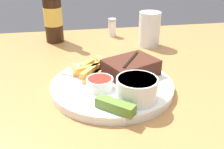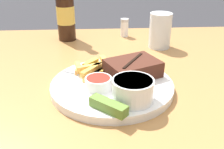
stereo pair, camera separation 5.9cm
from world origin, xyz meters
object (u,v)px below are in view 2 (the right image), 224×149
(fork_utensil, at_px, (85,75))
(knife_utensil, at_px, (115,75))
(dinner_plate, at_px, (112,86))
(pickle_spear, at_px, (108,106))
(dipping_sauce_cup, at_px, (98,82))
(salt_shaker, at_px, (124,28))
(beer_bottle, at_px, (66,14))
(drinking_glass, at_px, (160,31))
(steak_portion, at_px, (133,68))
(coleslaw_cup, at_px, (133,89))

(fork_utensil, xyz_separation_m, knife_utensil, (0.07, -0.00, 0.00))
(dinner_plate, relative_size, pickle_spear, 3.78)
(knife_utensil, bearing_deg, dipping_sauce_cup, -171.71)
(salt_shaker, bearing_deg, beer_bottle, -173.38)
(drinking_glass, bearing_deg, dinner_plate, -121.93)
(pickle_spear, relative_size, knife_utensil, 0.56)
(pickle_spear, distance_m, fork_utensil, 0.16)
(fork_utensil, xyz_separation_m, beer_bottle, (-0.07, 0.34, 0.07))
(beer_bottle, bearing_deg, steak_portion, -61.13)
(dipping_sauce_cup, bearing_deg, knife_utensil, 55.57)
(steak_portion, height_order, fork_utensil, steak_portion)
(coleslaw_cup, relative_size, beer_bottle, 0.33)
(drinking_glass, bearing_deg, fork_utensil, -134.51)
(fork_utensil, height_order, salt_shaker, salt_shaker)
(coleslaw_cup, distance_m, fork_utensil, 0.15)
(pickle_spear, distance_m, knife_utensil, 0.15)
(steak_portion, bearing_deg, dinner_plate, -146.49)
(drinking_glass, xyz_separation_m, salt_shaker, (-0.10, 0.12, -0.02))
(drinking_glass, relative_size, salt_shaker, 1.71)
(coleslaw_cup, xyz_separation_m, fork_utensil, (-0.10, 0.12, -0.02))
(coleslaw_cup, relative_size, fork_utensil, 0.69)
(dinner_plate, distance_m, coleslaw_cup, 0.09)
(knife_utensil, xyz_separation_m, drinking_glass, (0.16, 0.24, 0.03))
(coleslaw_cup, bearing_deg, fork_utensil, 130.23)
(knife_utensil, distance_m, drinking_glass, 0.29)
(fork_utensil, bearing_deg, knife_utensil, 27.42)
(salt_shaker, bearing_deg, coleslaw_cup, -94.04)
(dipping_sauce_cup, distance_m, beer_bottle, 0.42)
(steak_portion, height_order, salt_shaker, salt_shaker)
(dipping_sauce_cup, height_order, knife_utensil, dipping_sauce_cup)
(pickle_spear, bearing_deg, coleslaw_cup, 33.94)
(coleslaw_cup, distance_m, dipping_sauce_cup, 0.09)
(dinner_plate, relative_size, coleslaw_cup, 3.33)
(dinner_plate, distance_m, drinking_glass, 0.33)
(coleslaw_cup, relative_size, drinking_glass, 0.75)
(coleslaw_cup, xyz_separation_m, beer_bottle, (-0.17, 0.45, 0.05))
(steak_portion, xyz_separation_m, salt_shaker, (0.02, 0.36, -0.00))
(fork_utensil, relative_size, drinking_glass, 1.09)
(dipping_sauce_cup, distance_m, drinking_glass, 0.36)
(steak_portion, xyz_separation_m, beer_bottle, (-0.19, 0.34, 0.05))
(pickle_spear, bearing_deg, beer_bottle, 104.04)
(steak_portion, distance_m, fork_utensil, 0.12)
(dinner_plate, height_order, salt_shaker, salt_shaker)
(dinner_plate, distance_m, steak_portion, 0.07)
(salt_shaker, bearing_deg, dipping_sauce_cup, -103.46)
(coleslaw_cup, height_order, dipping_sauce_cup, coleslaw_cup)
(coleslaw_cup, distance_m, knife_utensil, 0.12)
(dinner_plate, xyz_separation_m, pickle_spear, (-0.01, -0.11, 0.02))
(knife_utensil, bearing_deg, drinking_glass, 8.82)
(pickle_spear, relative_size, salt_shaker, 1.13)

